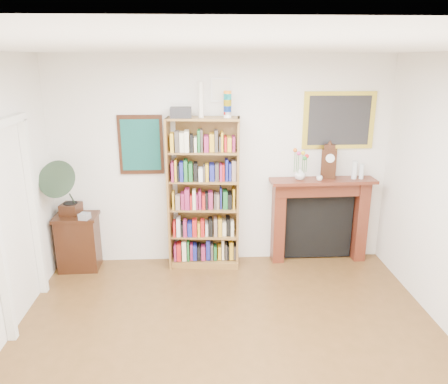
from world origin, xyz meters
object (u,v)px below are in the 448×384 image
object	(u,v)px
fireplace	(320,212)
bottle_right	(362,171)
side_cabinet	(79,242)
mantel_clock	(329,162)
teacup	(319,178)
bookshelf	(204,186)
gramophone	(65,185)
flower_vase	(300,174)
bottle_left	(355,170)
cd_stack	(85,216)

from	to	relation	value
fireplace	bottle_right	distance (m)	0.78
side_cabinet	mantel_clock	size ratio (longest dim) A/B	1.66
teacup	bottle_right	world-z (taller)	bottle_right
bookshelf	gramophone	size ratio (longest dim) A/B	2.99
side_cabinet	flower_vase	world-z (taller)	flower_vase
gramophone	side_cabinet	bearing A→B (deg)	52.44
bottle_right	teacup	bearing A→B (deg)	-173.44
fireplace	gramophone	size ratio (longest dim) A/B	1.82
gramophone	teacup	bearing A→B (deg)	10.18
bottle_left	bottle_right	distance (m)	0.10
mantel_clock	bookshelf	bearing A→B (deg)	-162.62
bookshelf	mantel_clock	size ratio (longest dim) A/B	5.10
teacup	bottle_left	xyz separation A→B (m)	(0.49, 0.08, 0.09)
bottle_right	gramophone	bearing A→B (deg)	-178.07
bookshelf	bottle_left	size ratio (longest dim) A/B	9.70
cd_stack	teacup	size ratio (longest dim) A/B	1.50
bookshelf	flower_vase	distance (m)	1.28
flower_vase	bottle_right	size ratio (longest dim) A/B	0.79
flower_vase	gramophone	bearing A→B (deg)	-177.56
flower_vase	bottle_left	distance (m)	0.74
mantel_clock	bottle_left	bearing A→B (deg)	8.88
bookshelf	flower_vase	world-z (taller)	bookshelf
gramophone	mantel_clock	world-z (taller)	mantel_clock
side_cabinet	bookshelf	bearing A→B (deg)	-0.27
gramophone	mantel_clock	size ratio (longest dim) A/B	1.70
teacup	fireplace	bearing A→B (deg)	60.89
bottle_left	flower_vase	bearing A→B (deg)	-179.26
gramophone	flower_vase	distance (m)	3.04
teacup	bottle_left	bearing A→B (deg)	8.80
flower_vase	side_cabinet	bearing A→B (deg)	-178.82
fireplace	teacup	distance (m)	0.54
fireplace	bottle_right	xyz separation A→B (m)	(0.51, -0.06, 0.59)
cd_stack	flower_vase	xyz separation A→B (m)	(2.81, 0.20, 0.47)
bookshelf	bottle_left	world-z (taller)	bookshelf
mantel_clock	teacup	world-z (taller)	mantel_clock
cd_stack	bottle_right	xyz separation A→B (m)	(3.64, 0.20, 0.49)
cd_stack	flower_vase	world-z (taller)	flower_vase
bottle_right	fireplace	bearing A→B (deg)	173.71
flower_vase	mantel_clock	bearing A→B (deg)	6.73
gramophone	cd_stack	world-z (taller)	gramophone
mantel_clock	teacup	distance (m)	0.26
teacup	flower_vase	bearing A→B (deg)	165.02
gramophone	bottle_left	bearing A→B (deg)	11.18
fireplace	mantel_clock	world-z (taller)	mantel_clock
side_cabinet	teacup	size ratio (longest dim) A/B	9.47
bookshelf	side_cabinet	bearing A→B (deg)	-173.17
gramophone	bottle_right	size ratio (longest dim) A/B	3.89
teacup	bottle_left	distance (m)	0.50
flower_vase	bottle_left	xyz separation A→B (m)	(0.73, 0.01, 0.04)
cd_stack	mantel_clock	world-z (taller)	mantel_clock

